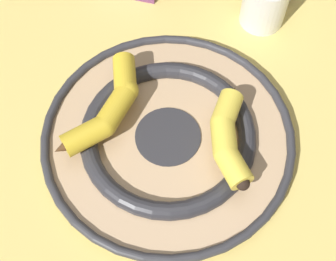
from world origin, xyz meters
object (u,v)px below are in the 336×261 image
banana_a (228,136)px  banana_b (108,108)px  coffee_mug (266,1)px  decorative_bowl (168,137)px

banana_a → banana_b: bearing=-107.0°
banana_a → coffee_mug: bearing=160.3°
decorative_bowl → banana_a: (-0.08, -0.03, 0.04)m
decorative_bowl → coffee_mug: 0.31m
decorative_bowl → banana_b: size_ratio=1.90×
coffee_mug → banana_b: bearing=-173.1°
banana_a → banana_b: same height
banana_a → banana_b: size_ratio=0.74×
banana_a → coffee_mug: (0.07, -0.28, -0.01)m
banana_a → banana_b: 0.19m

